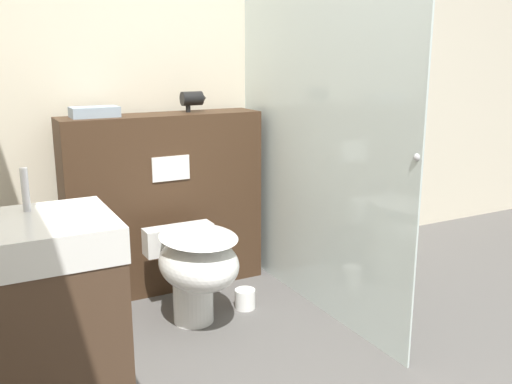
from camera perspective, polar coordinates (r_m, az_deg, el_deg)
The scene contains 8 objects.
wall_back at distance 3.64m, azimuth -6.55°, elevation 11.45°, with size 8.00×0.06×2.50m.
partition_panel at distance 3.43m, azimuth -9.14°, elevation -1.03°, with size 1.16×0.28×1.05m.
shower_glass at distance 3.08m, azimuth 5.87°, elevation 6.51°, with size 0.04×1.62×2.01m.
toilet at distance 2.96m, azimuth -6.05°, elevation -7.30°, with size 0.39×0.59×0.51m.
sink_vanity at distance 2.01m, azimuth -20.34°, elevation -15.01°, with size 0.48×0.42×1.04m.
hair_drier at distance 3.42m, azimuth -6.29°, elevation 9.25°, with size 0.15×0.08×0.12m.
folded_towel at distance 3.25m, azimuth -15.85°, elevation 7.71°, with size 0.25×0.15×0.06m.
spare_toilet_roll at distance 3.24m, azimuth -1.10°, elevation -10.64°, with size 0.11×0.11×0.11m.
Camera 1 is at (-1.33, -1.37, 1.39)m, focal length 40.00 mm.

